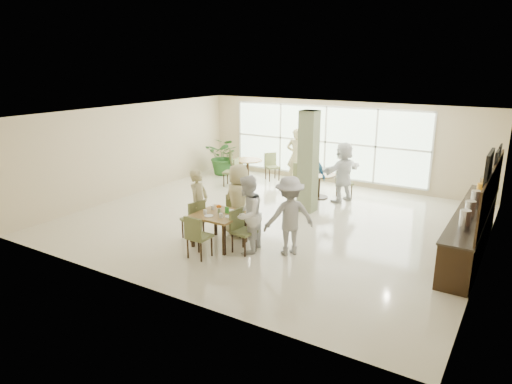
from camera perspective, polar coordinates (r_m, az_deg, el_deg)
The scene contains 23 objects.
ground at distance 12.10m, azimuth 2.18°, elevation -3.54°, with size 10.00×10.00×0.00m, color beige.
room_shell at distance 11.64m, azimuth 2.27°, elevation 4.38°, with size 10.00×10.00×10.00m.
window_bank at distance 15.86m, azimuth 8.66°, elevation 6.21°, with size 7.00×0.04×7.00m.
column at distance 12.57m, azimuth 6.54°, elevation 3.75°, with size 0.45×0.45×2.80m, color #717E57.
main_table at distance 10.34m, azimuth -4.62°, elevation -3.14°, with size 1.03×1.03×0.75m.
round_table_left at distance 16.01m, azimuth -1.04°, elevation 3.40°, with size 1.02×1.02×0.75m.
round_table_right at distance 14.08m, azimuth 7.85°, elevation 1.50°, with size 1.02×1.02×0.75m.
chairs_main_table at distance 10.37m, azimuth -4.84°, elevation -4.19°, with size 2.01×1.99×0.95m.
chairs_table_left at distance 16.06m, azimuth -1.21°, elevation 3.15°, with size 2.15×2.00×0.95m.
chairs_table_right at distance 14.07m, azimuth 7.89°, elevation 1.14°, with size 1.98×1.82×0.95m.
tabletop_clutter at distance 10.26m, azimuth -4.71°, elevation -2.42°, with size 0.76×0.75×0.21m.
buffet_counter at distance 11.05m, azimuth 25.38°, elevation -4.03°, with size 0.64×4.70×1.95m.
wall_tv at distance 9.55m, azimuth 27.10°, elevation 2.79°, with size 0.06×1.00×0.58m.
framed_art_a at distance 11.18m, azimuth 27.73°, elevation 2.83°, with size 0.05×0.55×0.70m.
framed_art_b at distance 11.96m, azimuth 28.05°, elevation 3.54°, with size 0.05×0.55×0.70m.
potted_plant at distance 16.91m, azimuth -4.07°, elevation 4.51°, with size 1.24×1.24×1.38m, color #275A24.
teen_left at distance 10.77m, azimuth -7.16°, elevation -1.49°, with size 0.61×0.40×1.66m, color tan.
teen_far at distance 10.81m, azimuth -2.16°, elevation -1.05°, with size 0.86×0.47×1.76m, color tan.
teen_right at distance 9.86m, azimuth -1.09°, elevation -2.82°, with size 0.84×0.65×1.72m, color white.
teen_standing at distance 9.78m, azimuth 4.19°, elevation -2.99°, with size 1.12×0.64×1.74m, color #969698.
adult_a at distance 13.34m, azimuth 6.86°, elevation 2.07°, with size 1.01×0.57×1.72m, color teal.
adult_b at distance 13.73m, azimuth 10.83°, elevation 2.47°, with size 1.67×0.72×1.80m, color white.
adult_standing at distance 15.67m, azimuth 5.09°, elevation 4.52°, with size 0.69×0.45×1.89m, color tan.
Camera 1 is at (5.59, -9.94, 4.04)m, focal length 32.00 mm.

